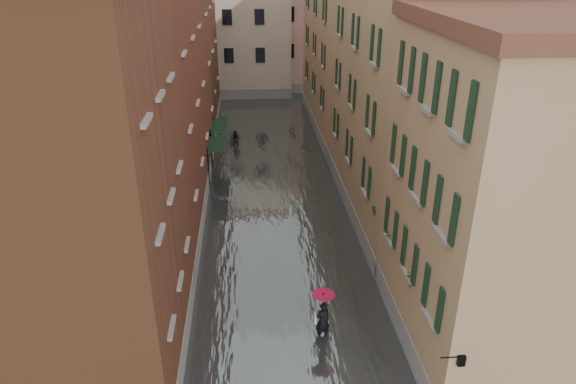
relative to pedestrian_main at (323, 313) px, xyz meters
name	(u,v)px	position (x,y,z in m)	size (l,w,h in m)	color
ground	(290,316)	(-1.10, 1.39, -1.21)	(120.00, 120.00, 0.00)	#535355
floodwater	(273,184)	(-1.10, 14.39, -1.11)	(10.00, 60.00, 0.20)	#454C4D
building_left_near	(71,202)	(-8.10, -0.61, 5.29)	(6.00, 8.00, 13.00)	brown
building_left_mid	(137,110)	(-8.10, 10.39, 5.04)	(6.00, 14.00, 12.50)	#602B1E
building_left_far	(172,46)	(-8.10, 25.39, 5.79)	(6.00, 16.00, 14.00)	brown
building_right_near	(503,207)	(5.90, -0.61, 4.54)	(6.00, 8.00, 11.50)	#9C7850
building_right_mid	(409,100)	(5.90, 10.39, 5.29)	(6.00, 14.00, 13.00)	tan
building_right_far	(352,60)	(5.90, 25.39, 4.54)	(6.00, 16.00, 11.50)	#9C7850
building_end_cream	(229,27)	(-4.10, 39.39, 5.29)	(12.00, 9.00, 13.00)	beige
building_end_pink	(314,29)	(4.90, 41.39, 4.79)	(10.00, 9.00, 12.00)	#D09992
awning_near	(216,144)	(-4.59, 15.55, 1.26)	(1.09, 3.03, 2.80)	black
awning_far	(219,126)	(-4.59, 19.26, 1.26)	(1.09, 3.19, 2.80)	black
wall_lantern	(460,359)	(3.23, -4.61, 1.80)	(0.71, 0.22, 0.35)	black
window_planters	(394,233)	(3.02, 1.81, 2.30)	(0.59, 6.12, 0.84)	brown
pedestrian_main	(323,313)	(0.00, 0.00, 0.00)	(0.88, 0.88, 2.06)	black
pedestrian_far	(236,140)	(-3.46, 21.41, -0.50)	(0.69, 0.53, 1.41)	black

